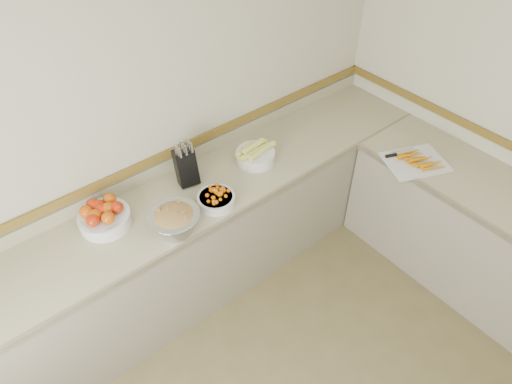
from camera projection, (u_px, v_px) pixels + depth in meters
back_wall at (149, 128)px, 2.90m from camera, size 4.00×0.00×4.00m
counter_back at (190, 245)px, 3.29m from camera, size 4.00×0.65×1.08m
dishwasher at (496, 249)px, 3.29m from camera, size 0.63×0.60×0.84m
knife_block at (186, 166)px, 3.04m from camera, size 0.17×0.19×0.33m
tomato_bowl at (104, 216)px, 2.78m from camera, size 0.32×0.32×0.16m
cherry_tomato_bowl at (216, 198)px, 2.94m from camera, size 0.25×0.25×0.13m
corn_bowl at (255, 154)px, 3.25m from camera, size 0.31×0.28×0.17m
rhubarb_bowl at (175, 221)px, 2.72m from camera, size 0.32×0.32×0.18m
cutting_board at (416, 161)px, 3.26m from camera, size 0.51×0.47×0.06m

